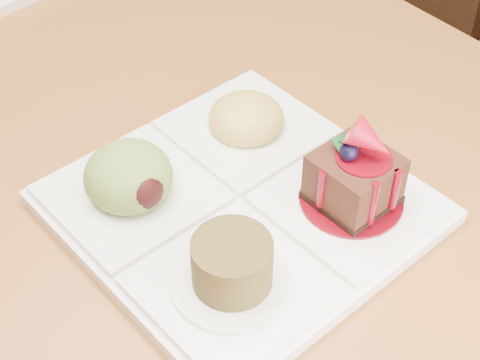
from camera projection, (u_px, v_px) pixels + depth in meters
sampler_plate at (235, 193)px, 0.56m from camera, size 0.26×0.26×0.10m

